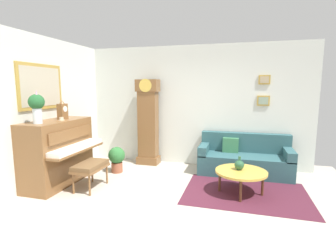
{
  "coord_description": "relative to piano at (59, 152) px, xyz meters",
  "views": [
    {
      "loc": [
        1.07,
        -3.67,
        1.84
      ],
      "look_at": [
        -0.3,
        1.22,
        1.08
      ],
      "focal_mm": 27.69,
      "sensor_mm": 36.0,
      "label": 1
    }
  ],
  "objects": [
    {
      "name": "coffee_table",
      "position": [
        3.36,
        0.43,
        -0.24
      ],
      "size": [
        0.88,
        0.88,
        0.41
      ],
      "color": "gold",
      "rests_on": "ground_plane"
    },
    {
      "name": "piano_bench",
      "position": [
        0.72,
        -0.07,
        -0.21
      ],
      "size": [
        0.42,
        0.7,
        0.48
      ],
      "color": "brown",
      "rests_on": "ground_plane"
    },
    {
      "name": "couch",
      "position": [
        3.43,
        1.58,
        -0.31
      ],
      "size": [
        1.9,
        0.8,
        0.84
      ],
      "color": "#2D565B",
      "rests_on": "ground_plane"
    },
    {
      "name": "green_jug",
      "position": [
        3.33,
        0.48,
        -0.12
      ],
      "size": [
        0.17,
        0.17,
        0.24
      ],
      "color": "#234C33",
      "rests_on": "coffee_table"
    },
    {
      "name": "mantel_clock",
      "position": [
        0.0,
        0.18,
        0.78
      ],
      "size": [
        0.13,
        0.18,
        0.38
      ],
      "color": "brown",
      "rests_on": "piano"
    },
    {
      "name": "area_rug",
      "position": [
        3.45,
        0.45,
        -0.62
      ],
      "size": [
        2.1,
        1.5,
        0.01
      ],
      "primitive_type": "cube",
      "color": "#4C1E2D",
      "rests_on": "ground_plane"
    },
    {
      "name": "ground_plane",
      "position": [
        2.23,
        -0.4,
        -0.67
      ],
      "size": [
        6.4,
        6.0,
        0.1
      ],
      "primitive_type": "cube",
      "color": "#B2A899"
    },
    {
      "name": "potted_plant",
      "position": [
        0.76,
        0.89,
        -0.3
      ],
      "size": [
        0.36,
        0.36,
        0.56
      ],
      "color": "#935138",
      "rests_on": "ground_plane"
    },
    {
      "name": "grandfather_clock",
      "position": [
        1.2,
        1.7,
        0.34
      ],
      "size": [
        0.52,
        0.34,
        2.03
      ],
      "color": "brown",
      "rests_on": "ground_plane"
    },
    {
      "name": "flower_vase",
      "position": [
        0.0,
        -0.47,
        0.92
      ],
      "size": [
        0.26,
        0.26,
        0.58
      ],
      "color": "silver",
      "rests_on": "piano"
    },
    {
      "name": "teacup",
      "position": [
        0.09,
        0.03,
        0.63
      ],
      "size": [
        0.12,
        0.12,
        0.06
      ],
      "color": "beige",
      "rests_on": "piano"
    },
    {
      "name": "wall_left",
      "position": [
        -0.37,
        -0.39,
        0.79
      ],
      "size": [
        0.13,
        4.9,
        2.8
      ],
      "color": "silver",
      "rests_on": "ground_plane"
    },
    {
      "name": "wall_back",
      "position": [
        2.24,
        2.0,
        0.78
      ],
      "size": [
        5.3,
        0.13,
        2.8
      ],
      "color": "silver",
      "rests_on": "ground_plane"
    },
    {
      "name": "piano",
      "position": [
        0.0,
        0.0,
        0.0
      ],
      "size": [
        0.87,
        1.44,
        1.23
      ],
      "color": "brown",
      "rests_on": "ground_plane"
    }
  ]
}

